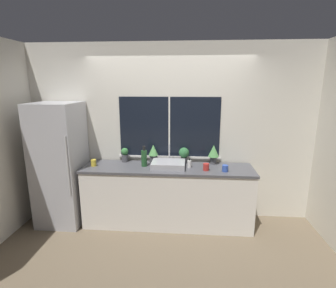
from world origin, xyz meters
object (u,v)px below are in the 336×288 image
potted_plant_far_left (125,155)px  bottle_tall (144,158)px  refrigerator (60,164)px  potted_plant_center_left (153,153)px  soap_bottle (189,164)px  potted_plant_center_right (184,154)px  sink (168,164)px  mug_blue (225,168)px  potted_plant_far_right (214,152)px  mug_yellow (94,163)px  mug_red (206,167)px

potted_plant_far_left → bottle_tall: bottle_tall is taller
refrigerator → potted_plant_center_left: bearing=10.3°
soap_bottle → potted_plant_center_right: bearing=111.8°
sink → mug_blue: bearing=-8.2°
refrigerator → potted_plant_center_left: refrigerator is taller
potted_plant_center_left → potted_plant_far_right: 0.92m
refrigerator → potted_plant_center_left: (1.38, 0.25, 0.14)m
sink → potted_plant_center_right: (0.22, 0.23, 0.10)m
mug_blue → soap_bottle: bearing=164.3°
sink → potted_plant_far_left: size_ratio=2.18×
potted_plant_far_right → mug_yellow: 1.81m
potted_plant_center_right → potted_plant_far_right: bearing=0.0°
refrigerator → sink: bearing=0.6°
potted_plant_far_left → mug_blue: size_ratio=2.42×
mug_yellow → potted_plant_center_left: bearing=16.5°
soap_bottle → mug_blue: bearing=-15.7°
potted_plant_far_right → mug_yellow: potted_plant_far_right is taller
refrigerator → potted_plant_center_right: size_ratio=7.48×
potted_plant_center_left → mug_yellow: 0.91m
bottle_tall → soap_bottle: bearing=-0.8°
mug_blue → refrigerator: bearing=177.7°
sink → mug_blue: sink is taller
potted_plant_far_left → mug_red: 1.29m
potted_plant_far_left → mug_blue: bearing=-13.1°
potted_plant_center_left → potted_plant_far_right: bearing=0.0°
mug_red → mug_yellow: (-1.66, 0.07, -0.00)m
mug_yellow → potted_plant_far_right: bearing=8.2°
sink → mug_yellow: sink is taller
potted_plant_center_left → bottle_tall: bearing=-118.7°
mug_red → mug_blue: size_ratio=1.09×
potted_plant_far_left → potted_plant_center_right: size_ratio=0.90×
potted_plant_center_left → mug_blue: (1.06, -0.35, -0.11)m
potted_plant_center_left → potted_plant_center_right: 0.47m
soap_bottle → mug_blue: 0.52m
sink → mug_yellow: size_ratio=4.83×
refrigerator → mug_yellow: (0.52, -0.00, 0.03)m
sink → bottle_tall: bearing=174.8°
potted_plant_center_left → mug_yellow: (-0.86, -0.26, -0.11)m
potted_plant_far_right → soap_bottle: bearing=-150.0°
potted_plant_far_right → mug_blue: (0.13, -0.35, -0.13)m
sink → potted_plant_center_right: bearing=46.6°
bottle_tall → mug_blue: bottle_tall is taller
mug_blue → mug_red: bearing=174.0°
sink → potted_plant_far_right: size_ratio=1.64×
mug_red → mug_blue: 0.26m
potted_plant_center_left → soap_bottle: bearing=-20.7°
refrigerator → mug_blue: (2.44, -0.10, 0.03)m
mug_blue → bottle_tall: bearing=172.7°
mug_red → mug_blue: bearing=-6.0°
potted_plant_far_left → bottle_tall: 0.40m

